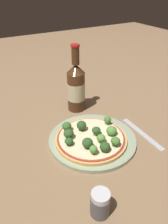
# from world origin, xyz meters

# --- Properties ---
(ground_plane) EXTENTS (3.00, 3.00, 0.00)m
(ground_plane) POSITION_xyz_m (0.00, 0.00, 0.00)
(ground_plane) COLOR #846647
(plate) EXTENTS (0.27, 0.27, 0.01)m
(plate) POSITION_xyz_m (0.01, 0.01, 0.01)
(plate) COLOR #93A384
(plate) RESTS_ON ground_plane
(pizza) EXTENTS (0.22, 0.22, 0.01)m
(pizza) POSITION_xyz_m (0.00, 0.00, 0.02)
(pizza) COLOR tan
(pizza) RESTS_ON plate
(broccoli_floret_0) EXTENTS (0.03, 0.03, 0.03)m
(broccoli_floret_0) POSITION_xyz_m (-0.06, 0.03, 0.04)
(broccoli_floret_0) COLOR #7A9E5B
(broccoli_floret_0) RESTS_ON pizza
(broccoli_floret_1) EXTENTS (0.03, 0.03, 0.03)m
(broccoli_floret_1) POSITION_xyz_m (0.02, -0.00, 0.04)
(broccoli_floret_1) COLOR #7A9E5B
(broccoli_floret_1) RESTS_ON pizza
(broccoli_floret_2) EXTENTS (0.03, 0.03, 0.03)m
(broccoli_floret_2) POSITION_xyz_m (-0.01, 0.04, 0.04)
(broccoli_floret_2) COLOR #7A9E5B
(broccoli_floret_2) RESTS_ON pizza
(broccoli_floret_3) EXTENTS (0.03, 0.03, 0.03)m
(broccoli_floret_3) POSITION_xyz_m (0.01, -0.04, 0.04)
(broccoli_floret_3) COLOR #7A9E5B
(broccoli_floret_3) RESTS_ON pizza
(broccoli_floret_4) EXTENTS (0.02, 0.02, 0.02)m
(broccoli_floret_4) POSITION_xyz_m (-0.07, -0.00, 0.04)
(broccoli_floret_4) COLOR #7A9E5B
(broccoli_floret_4) RESTS_ON pizza
(broccoli_floret_5) EXTENTS (0.03, 0.03, 0.03)m
(broccoli_floret_5) POSITION_xyz_m (0.04, -0.07, 0.04)
(broccoli_floret_5) COLOR #7A9E5B
(broccoli_floret_5) RESTS_ON pizza
(broccoli_floret_6) EXTENTS (0.03, 0.03, 0.03)m
(broccoli_floret_6) POSITION_xyz_m (0.06, -0.02, 0.04)
(broccoli_floret_6) COLOR #7A9E5B
(broccoli_floret_6) RESTS_ON pizza
(broccoli_floret_7) EXTENTS (0.03, 0.03, 0.03)m
(broccoli_floret_7) POSITION_xyz_m (-0.04, -0.04, 0.04)
(broccoli_floret_7) COLOR #7A9E5B
(broccoli_floret_7) RESTS_ON pizza
(broccoli_floret_8) EXTENTS (0.02, 0.02, 0.03)m
(broccoli_floret_8) POSITION_xyz_m (0.08, 0.03, 0.04)
(broccoli_floret_8) COLOR #7A9E5B
(broccoli_floret_8) RESTS_ON pizza
(broccoli_floret_9) EXTENTS (0.02, 0.02, 0.03)m
(broccoli_floret_9) POSITION_xyz_m (-0.03, -0.07, 0.04)
(broccoli_floret_9) COLOR #7A9E5B
(broccoli_floret_9) RESTS_ON pizza
(broccoli_floret_10) EXTENTS (0.03, 0.03, 0.03)m
(broccoli_floret_10) POSITION_xyz_m (-0.05, 0.07, 0.04)
(broccoli_floret_10) COLOR #7A9E5B
(broccoli_floret_10) RESTS_ON pizza
(broccoli_floret_11) EXTENTS (0.03, 0.03, 0.03)m
(broccoli_floret_11) POSITION_xyz_m (0.00, -0.07, 0.04)
(broccoli_floret_11) COLOR #7A9E5B
(broccoli_floret_11) RESTS_ON pizza
(beer_bottle) EXTENTS (0.07, 0.07, 0.25)m
(beer_bottle) POSITION_xyz_m (0.06, 0.20, 0.09)
(beer_bottle) COLOR #472814
(beer_bottle) RESTS_ON ground_plane
(pepper_shaker) EXTENTS (0.04, 0.04, 0.06)m
(pepper_shaker) POSITION_xyz_m (-0.11, -0.21, 0.03)
(pepper_shaker) COLOR #4C4C51
(pepper_shaker) RESTS_ON ground_plane
(fork) EXTENTS (0.02, 0.19, 0.00)m
(fork) POSITION_xyz_m (0.17, -0.04, 0.00)
(fork) COLOR #B2B2B7
(fork) RESTS_ON ground_plane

